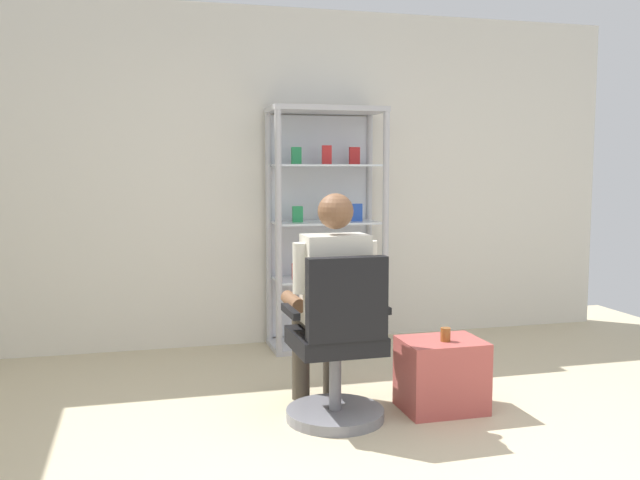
# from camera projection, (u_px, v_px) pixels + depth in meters

# --- Properties ---
(back_wall) EXTENTS (6.00, 0.10, 2.70)m
(back_wall) POSITION_uv_depth(u_px,v_px,m) (269.00, 178.00, 5.61)
(back_wall) COLOR silver
(back_wall) RESTS_ON ground
(display_cabinet_main) EXTENTS (0.90, 0.45, 1.90)m
(display_cabinet_main) POSITION_uv_depth(u_px,v_px,m) (324.00, 227.00, 5.53)
(display_cabinet_main) COLOR #B7B7BC
(display_cabinet_main) RESTS_ON ground
(office_chair) EXTENTS (0.57, 0.56, 0.96)m
(office_chair) POSITION_uv_depth(u_px,v_px,m) (338.00, 354.00, 3.85)
(office_chair) COLOR slate
(office_chair) RESTS_ON ground
(seated_shopkeeper) EXTENTS (0.49, 0.57, 1.29)m
(seated_shopkeeper) POSITION_uv_depth(u_px,v_px,m) (330.00, 293.00, 3.97)
(seated_shopkeeper) COLOR #3F382D
(seated_shopkeeper) RESTS_ON ground
(storage_crate) EXTENTS (0.47, 0.37, 0.42)m
(storage_crate) POSITION_uv_depth(u_px,v_px,m) (441.00, 375.00, 4.08)
(storage_crate) COLOR #B24C47
(storage_crate) RESTS_ON ground
(tea_glass) EXTENTS (0.06, 0.06, 0.08)m
(tea_glass) POSITION_uv_depth(u_px,v_px,m) (445.00, 334.00, 4.02)
(tea_glass) COLOR brown
(tea_glass) RESTS_ON storage_crate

